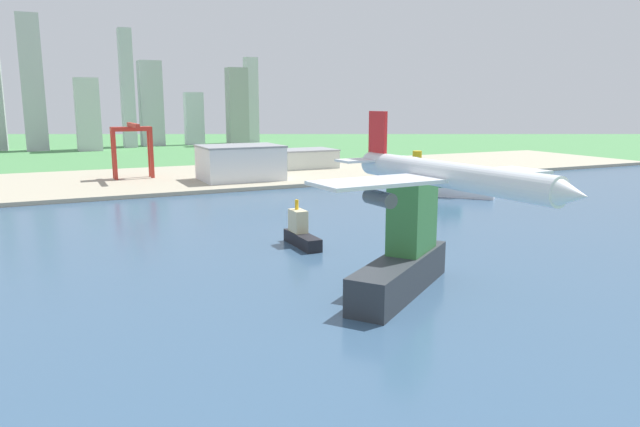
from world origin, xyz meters
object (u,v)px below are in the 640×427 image
container_barge (405,251)px  warehouse_main (240,162)px  ferry_boat (455,188)px  port_crane_red (132,138)px  tugboat_small (301,233)px  warehouse_annex (305,158)px  airplane_landing (446,176)px

container_barge → warehouse_main: (27.17, 236.17, 2.60)m
ferry_boat → port_crane_red: 212.64m
warehouse_main → tugboat_small: bearing=-100.6°
container_barge → tugboat_small: 61.16m
ferry_boat → tugboat_small: ferry_boat is taller
ferry_boat → warehouse_annex: (-23.46, 155.40, 4.72)m
ferry_boat → warehouse_main: warehouse_main is taller
container_barge → port_crane_red: (-35.95, 272.22, 18.20)m
airplane_landing → warehouse_main: 316.51m
warehouse_annex → container_barge: bearing=-108.6°
airplane_landing → ferry_boat: airplane_landing is taller
container_barge → warehouse_annex: bearing=71.4°
container_barge → tugboat_small: container_barge is taller
warehouse_main → warehouse_annex: warehouse_main is taller
airplane_landing → ferry_boat: (160.76, 200.06, -37.90)m
port_crane_red → warehouse_main: 74.35m
container_barge → tugboat_small: (-5.79, 60.55, -6.42)m
ferry_boat → airplane_landing: bearing=-128.8°
airplane_landing → tugboat_small: airplane_landing is taller
airplane_landing → container_barge: size_ratio=0.85×
tugboat_small → warehouse_annex: size_ratio=0.52×
warehouse_main → ferry_boat: bearing=-49.5°
warehouse_main → warehouse_annex: 83.60m
airplane_landing → warehouse_annex: airplane_landing is taller
tugboat_small → port_crane_red: (-30.16, 211.67, 24.62)m
ferry_boat → warehouse_annex: 157.23m
airplane_landing → warehouse_main: (68.91, 307.54, -29.10)m
ferry_boat → container_barge: (-119.02, -128.68, 6.21)m
ferry_boat → container_barge: container_barge is taller
tugboat_small → airplane_landing: bearing=-105.2°
tugboat_small → port_crane_red: port_crane_red is taller
ferry_boat → warehouse_main: bearing=130.5°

